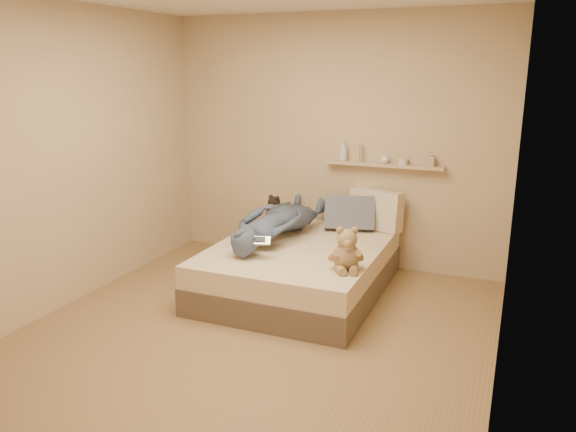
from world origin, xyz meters
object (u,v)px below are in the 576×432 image
at_px(pillow_cream, 376,210).
at_px(game_console, 260,241).
at_px(dark_plush, 275,212).
at_px(person, 277,221).
at_px(bed, 299,268).
at_px(teddy_bear, 346,252).
at_px(wall_shelf, 384,165).
at_px(pillow_grey, 350,213).

bearing_deg(pillow_cream, game_console, -117.26).
distance_m(dark_plush, pillow_cream, 1.05).
relative_size(pillow_cream, person, 0.37).
height_order(dark_plush, pillow_cream, pillow_cream).
height_order(bed, teddy_bear, teddy_bear).
distance_m(game_console, pillow_cream, 1.49).
distance_m(pillow_cream, wall_shelf, 0.46).
bearing_deg(game_console, pillow_grey, 69.33).
xyz_separation_m(dark_plush, person, (0.23, -0.47, 0.04)).
bearing_deg(bed, dark_plush, 131.14).
height_order(dark_plush, person, person).
height_order(teddy_bear, dark_plush, teddy_bear).
relative_size(game_console, teddy_bear, 0.55).
xyz_separation_m(bed, person, (-0.28, 0.12, 0.40)).
distance_m(bed, wall_shelf, 1.38).
bearing_deg(pillow_grey, dark_plush, -172.86).
distance_m(bed, person, 0.51).
relative_size(teddy_bear, dark_plush, 1.20).
bearing_deg(person, teddy_bear, 150.20).
height_order(bed, pillow_grey, pillow_grey).
bearing_deg(wall_shelf, teddy_bear, -88.24).
bearing_deg(bed, pillow_grey, 68.44).
bearing_deg(pillow_grey, bed, -111.56).
bearing_deg(bed, pillow_cream, 58.51).
distance_m(bed, pillow_grey, 0.84).
bearing_deg(wall_shelf, person, -136.63).
xyz_separation_m(pillow_grey, person, (-0.56, -0.57, 0.01)).
xyz_separation_m(teddy_bear, person, (-0.88, 0.59, 0.02)).
height_order(teddy_bear, person, teddy_bear).
distance_m(bed, teddy_bear, 0.84).
bearing_deg(person, dark_plush, -59.67).
xyz_separation_m(pillow_grey, wall_shelf, (0.28, 0.22, 0.48)).
bearing_deg(teddy_bear, wall_shelf, 91.76).
distance_m(dark_plush, wall_shelf, 1.23).
relative_size(pillow_cream, pillow_grey, 1.10).
xyz_separation_m(game_console, pillow_grey, (0.45, 1.18, 0.00)).
height_order(game_console, dark_plush, dark_plush).
xyz_separation_m(dark_plush, wall_shelf, (1.07, 0.32, 0.52)).
relative_size(dark_plush, wall_shelf, 0.26).
bearing_deg(pillow_grey, person, -134.38).
xyz_separation_m(game_console, person, (-0.11, 0.62, 0.01)).
bearing_deg(dark_plush, pillow_cream, 13.12).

